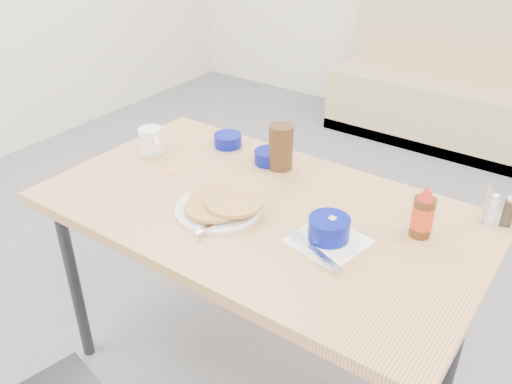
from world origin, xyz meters
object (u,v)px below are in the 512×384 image
Objects in this scene: dining_table at (260,222)px; creamer_bowl at (228,140)px; booth_bench at (472,97)px; syrup_bottle at (423,214)px; coffee_mug at (151,141)px; butter_bowl at (269,157)px; condiment_caddy at (500,211)px; amber_tumbler at (281,147)px; grits_setting at (328,232)px; pancake_plate at (220,205)px.

dining_table is 13.04× the size of creamer_bowl.
syrup_bottle is (0.47, -2.39, 0.48)m from booth_bench.
dining_table is 11.30× the size of coffee_mug.
creamer_bowl is at bearing -98.99° from booth_bench.
coffee_mug is (-0.55, 0.07, 0.11)m from dining_table.
syrup_bottle is (0.62, -0.12, 0.05)m from butter_bowl.
dining_table is at bearing -172.88° from condiment_caddy.
amber_tumbler is (0.46, 0.18, 0.03)m from coffee_mug.
coffee_mug reaches higher than butter_bowl.
amber_tumbler is at bearing -6.74° from creamer_bowl.
grits_setting is at bearing -154.64° from condiment_caddy.
grits_setting is at bearing -39.96° from amber_tumbler.
condiment_caddy reaches higher than butter_bowl.
dining_table is 11.89× the size of condiment_caddy.
condiment_caddy is at bearing 27.98° from dining_table.
butter_bowl is at bearing 173.14° from amber_tumbler.
amber_tumbler is (0.05, -0.01, 0.06)m from butter_bowl.
booth_bench is at bearing 90.00° from dining_table.
coffee_mug is 1.22m from condiment_caddy.
butter_bowl is 0.66× the size of amber_tumbler.
syrup_bottle is (0.83, -0.15, 0.05)m from creamer_bowl.
amber_tumbler is at bearing 90.58° from pancake_plate.
dining_table is 0.31m from amber_tumbler.
syrup_bottle is (0.56, 0.24, 0.05)m from pancake_plate.
creamer_bowl is at bearing 162.17° from condiment_caddy.
butter_bowl is at bearing -93.70° from booth_bench.
syrup_bottle is at bearing -11.15° from butter_bowl.
grits_setting is 0.47m from amber_tumbler.
syrup_bottle reaches higher than pancake_plate.
pancake_plate is 0.36m from butter_bowl.
condiment_caddy is (0.73, 0.43, 0.02)m from pancake_plate.
grits_setting is (0.36, 0.05, 0.02)m from pancake_plate.
butter_bowl is 0.65× the size of syrup_bottle.
condiment_caddy is 0.26m from syrup_bottle.
creamer_bowl is at bearing 169.96° from syrup_bottle.
coffee_mug reaches higher than creamer_bowl.
booth_bench is 1.36× the size of dining_table.
grits_setting is 0.71m from creamer_bowl.
booth_bench reaches higher than creamer_bowl.
pancake_plate and creamer_bowl have the same top height.
butter_bowl is 0.79m from condiment_caddy.
creamer_bowl is 0.64× the size of syrup_bottle.
grits_setting is at bearing 7.59° from pancake_plate.
butter_bowl is at bearing 119.21° from dining_table.
condiment_caddy is at bearing -73.74° from booth_bench.
creamer_bowl is 0.27m from amber_tumbler.
syrup_bottle is (1.02, 0.07, 0.02)m from coffee_mug.
coffee_mug reaches higher than dining_table.
syrup_bottle reaches higher than creamer_bowl.
pancake_plate is 1.22× the size of grits_setting.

